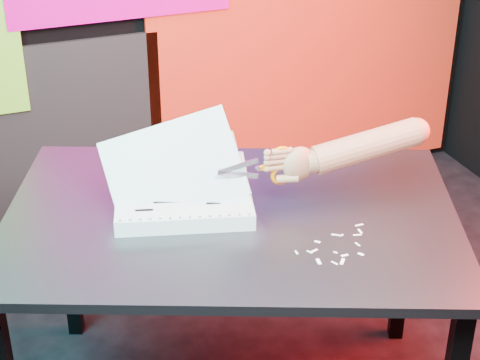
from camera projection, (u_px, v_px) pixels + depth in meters
name	position (u px, v px, depth m)	size (l,w,h in m)	color
room	(338.00, 14.00, 2.07)	(3.01, 3.01, 2.71)	black
backdrop	(192.00, 9.00, 3.48)	(2.88, 0.05, 2.08)	red
work_table	(231.00, 237.00, 2.39)	(1.56, 1.32, 0.75)	black
printout_stack	(183.00, 200.00, 2.37)	(0.46, 0.39, 0.30)	beige
scissors	(276.00, 166.00, 2.34)	(0.22, 0.04, 0.13)	silver
hand_forearm	(355.00, 149.00, 2.37)	(0.50, 0.13, 0.16)	brown
paper_clippings	(338.00, 248.00, 2.19)	(0.24, 0.17, 0.00)	white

